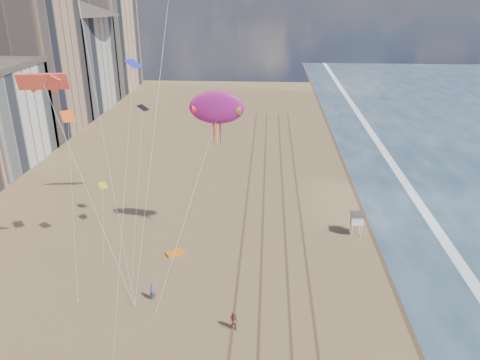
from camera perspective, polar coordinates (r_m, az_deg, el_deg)
name	(u,v)px	position (r m, az deg, el deg)	size (l,w,h in m)	color
wet_sand	(392,208)	(68.14, 18.03, -3.24)	(260.00, 260.00, 0.00)	#42301E
foam	(423,209)	(69.33, 21.39, -3.26)	(260.00, 260.00, 0.00)	white
tracks	(273,240)	(57.02, 4.07, -7.36)	(7.68, 120.00, 0.01)	brown
buildings	(14,72)	(98.38, -25.84, 11.76)	(34.72, 131.35, 29.00)	#C6B284
lifeguard_stand	(357,219)	(58.65, 14.06, -4.59)	(1.65, 1.65, 2.98)	white
grounded_kite	(175,253)	(54.77, -7.94, -8.78)	(2.00, 1.28, 0.23)	orange
show_kite	(217,108)	(49.21, -2.86, 8.75)	(5.11, 6.73, 20.66)	#971770
kite_flyer_a	(153,292)	(47.49, -10.56, -13.26)	(0.68, 0.45, 1.87)	slate
kite_flyer_b	(234,321)	(43.29, -0.74, -16.86)	(0.93, 0.72, 1.90)	#8D474B
small_kites	(108,119)	(49.63, -15.85, 7.15)	(9.85, 12.58, 16.80)	black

